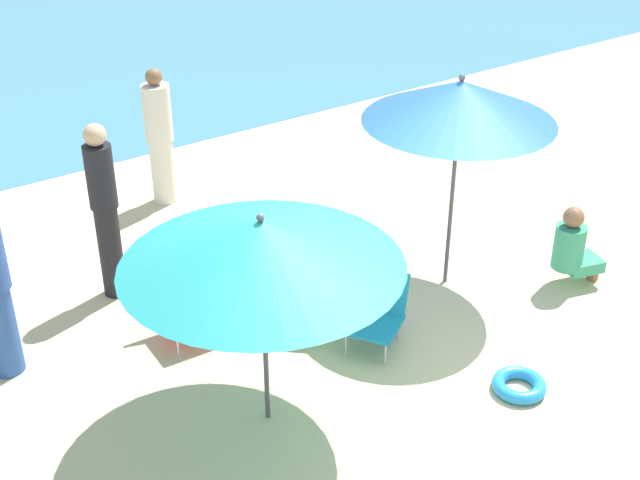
# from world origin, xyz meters

# --- Properties ---
(ground_plane) EXTENTS (40.00, 40.00, 0.00)m
(ground_plane) POSITION_xyz_m (0.00, 0.00, 0.00)
(ground_plane) COLOR beige
(umbrella_teal) EXTENTS (2.08, 2.08, 1.82)m
(umbrella_teal) POSITION_xyz_m (-1.16, 0.41, 1.58)
(umbrella_teal) COLOR #4C4C51
(umbrella_teal) RESTS_ON ground_plane
(umbrella_blue) EXTENTS (1.77, 1.77, 2.14)m
(umbrella_blue) POSITION_xyz_m (1.35, 1.14, 1.89)
(umbrella_blue) COLOR #4C4C51
(umbrella_blue) RESTS_ON ground_plane
(beach_chair_a) EXTENTS (0.56, 0.58, 0.59)m
(beach_chair_a) POSITION_xyz_m (-1.17, 1.82, 0.30)
(beach_chair_a) COLOR red
(beach_chair_a) RESTS_ON ground_plane
(beach_chair_b) EXTENTS (0.71, 0.69, 0.64)m
(beach_chair_b) POSITION_xyz_m (0.18, 0.74, 0.33)
(beach_chair_b) COLOR teal
(beach_chair_b) RESTS_ON ground_plane
(beach_chair_c) EXTENTS (0.75, 0.75, 0.63)m
(beach_chair_c) POSITION_xyz_m (-0.18, 1.32, 0.33)
(beach_chair_c) COLOR #33934C
(beach_chair_c) RESTS_ON ground_plane
(person_a) EXTENTS (0.54, 0.39, 0.86)m
(person_a) POSITION_xyz_m (2.32, 0.41, 0.42)
(person_a) COLOR #389970
(person_a) RESTS_ON ground_plane
(person_b) EXTENTS (0.32, 0.32, 1.61)m
(person_b) POSITION_xyz_m (-0.16, 4.35, 0.81)
(person_b) COLOR silver
(person_b) RESTS_ON ground_plane
(person_d) EXTENTS (0.26, 0.26, 1.76)m
(person_d) POSITION_xyz_m (-1.44, 2.80, 0.92)
(person_d) COLOR black
(person_d) RESTS_ON ground_plane
(swim_ring) EXTENTS (0.45, 0.45, 0.11)m
(swim_ring) POSITION_xyz_m (0.72, -0.49, 0.06)
(swim_ring) COLOR #238CD8
(swim_ring) RESTS_ON ground_plane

